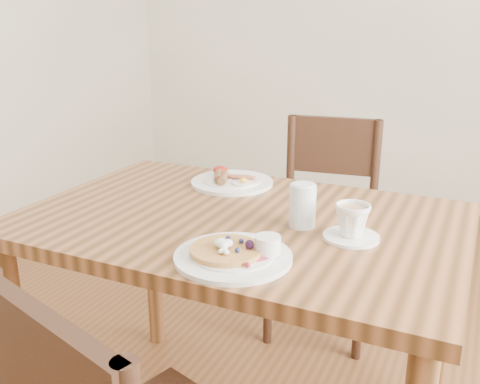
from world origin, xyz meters
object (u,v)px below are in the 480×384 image
Objects in this scene: chair_far at (325,215)px; water_glass at (303,206)px; teacup_saucer at (352,223)px; dining_table at (240,249)px; pancake_plate at (235,254)px; breakfast_plate at (231,181)px.

water_glass is (0.15, -0.77, 0.31)m from chair_far.
teacup_saucer is 0.14m from water_glass.
dining_table is 4.44× the size of pancake_plate.
teacup_saucer is at bearing 48.16° from pancake_plate.
dining_table is 0.32m from breakfast_plate.
water_glass is at bearing -37.51° from breakfast_plate.
chair_far reaches higher than dining_table.
pancake_plate is at bearing -62.89° from breakfast_plate.
breakfast_plate is at bearing 117.11° from pancake_plate.
dining_table is 0.30m from pancake_plate.
breakfast_plate is at bearing 62.99° from chair_far.
chair_far is 6.29× the size of teacup_saucer.
breakfast_plate is 0.42m from water_glass.
water_glass reaches higher than dining_table.
chair_far is at bearing 88.06° from dining_table.
chair_far reaches higher than breakfast_plate.
chair_far is (0.03, 0.78, -0.16)m from dining_table.
breakfast_plate is (-0.16, 0.26, 0.11)m from dining_table.
water_glass is (0.18, 0.00, 0.16)m from dining_table.
chair_far is at bearing 101.18° from water_glass.
dining_table is at bearing -59.00° from breakfast_plate.
teacup_saucer is (0.29, -0.80, 0.30)m from chair_far.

